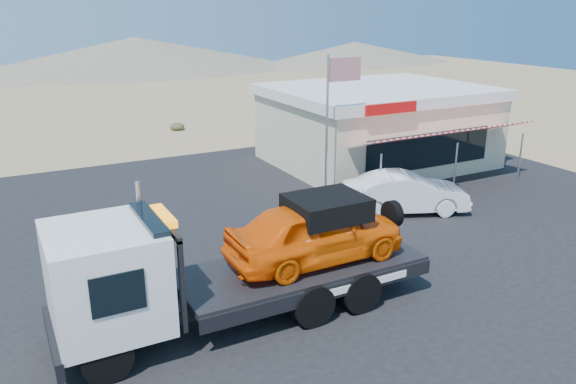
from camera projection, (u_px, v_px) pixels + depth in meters
name	position (u px, v px, depth m)	size (l,w,h in m)	color
ground	(271.00, 274.00, 17.04)	(120.00, 120.00, 0.00)	#998057
asphalt_lot	(284.00, 229.00, 20.44)	(32.00, 24.00, 0.02)	black
tow_truck	(239.00, 256.00, 14.13)	(9.60, 2.85, 3.21)	black
white_sedan	(406.00, 193.00, 21.89)	(1.66, 4.77, 1.57)	silver
jerky_store	(377.00, 125.00, 28.61)	(10.40, 9.97, 3.90)	beige
flagpole	(332.00, 113.00, 21.83)	(1.55, 0.10, 6.00)	#99999E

